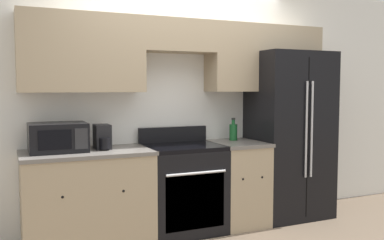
{
  "coord_description": "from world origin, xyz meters",
  "views": [
    {
      "loc": [
        -1.73,
        -3.63,
        1.46
      ],
      "look_at": [
        -0.0,
        0.31,
        1.13
      ],
      "focal_mm": 40.0,
      "sensor_mm": 36.0,
      "label": 1
    }
  ],
  "objects": [
    {
      "name": "ground_plane",
      "position": [
        0.0,
        0.0,
        0.0
      ],
      "size": [
        12.0,
        12.0,
        0.0
      ],
      "primitive_type": "plane",
      "color": "brown"
    },
    {
      "name": "wall_back",
      "position": [
        0.01,
        0.59,
        1.48
      ],
      "size": [
        8.0,
        0.39,
        2.6
      ],
      "color": "white",
      "rests_on": "ground_plane"
    },
    {
      "name": "lower_cabinets_left",
      "position": [
        -1.05,
        0.31,
        0.44
      ],
      "size": [
        1.18,
        0.64,
        0.88
      ],
      "color": "tan",
      "rests_on": "ground_plane"
    },
    {
      "name": "lower_cabinets_right",
      "position": [
        0.53,
        0.31,
        0.44
      ],
      "size": [
        0.52,
        0.64,
        0.88
      ],
      "color": "tan",
      "rests_on": "ground_plane"
    },
    {
      "name": "oven_range",
      "position": [
        -0.1,
        0.31,
        0.45
      ],
      "size": [
        0.76,
        0.65,
        1.04
      ],
      "color": "black",
      "rests_on": "ground_plane"
    },
    {
      "name": "refrigerator",
      "position": [
        1.2,
        0.38,
        0.93
      ],
      "size": [
        0.85,
        0.79,
        1.85
      ],
      "color": "black",
      "rests_on": "ground_plane"
    },
    {
      "name": "microwave",
      "position": [
        -1.3,
        0.36,
        1.01
      ],
      "size": [
        0.5,
        0.39,
        0.26
      ],
      "color": "black",
      "rests_on": "lower_cabinets_left"
    },
    {
      "name": "bottle",
      "position": [
        0.56,
        0.45,
        0.98
      ],
      "size": [
        0.09,
        0.09,
        0.25
      ],
      "color": "#195928",
      "rests_on": "lower_cabinets_right"
    },
    {
      "name": "paper_towel_holder",
      "position": [
        -0.9,
        0.37,
        0.99
      ],
      "size": [
        0.14,
        0.26,
        0.23
      ],
      "color": "black",
      "rests_on": "lower_cabinets_left"
    }
  ]
}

